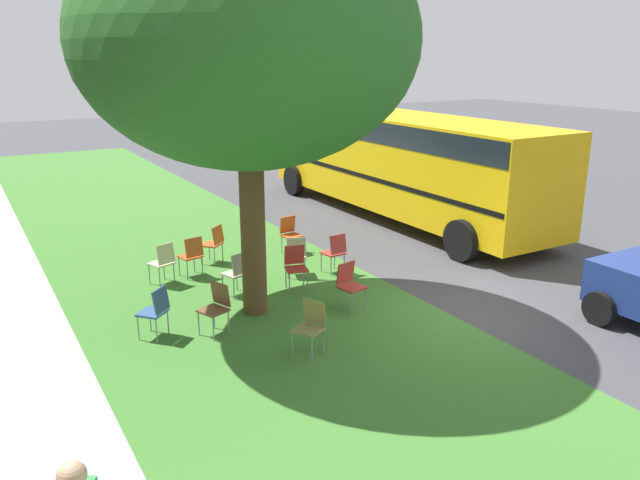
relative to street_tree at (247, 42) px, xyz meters
name	(u,v)px	position (x,y,z in m)	size (l,w,h in m)	color
ground	(463,315)	(-2.04, -3.17, -4.70)	(80.00, 80.00, 0.00)	#424247
grass_verge	(309,357)	(-2.04, 0.03, -4.70)	(48.00, 6.00, 0.01)	#3D752D
street_tree	(247,42)	(0.00, 0.00, 0.00)	(5.60, 5.60, 6.79)	brown
chair_0	(192,254)	(2.35, 0.36, -4.19)	(0.49, 0.49, 0.88)	#C64C1E
chair_1	(350,282)	(-0.75, -1.55, -4.19)	(0.49, 0.49, 0.88)	#B7332D
chair_2	(214,241)	(2.95, -0.37, -4.19)	(0.59, 0.58, 0.88)	#C64C1E
chair_3	(296,253)	(1.28, -1.53, -4.19)	(0.54, 0.53, 0.88)	beige
chair_4	(237,271)	(0.88, -0.04, -4.19)	(0.52, 0.52, 0.88)	#ADA393
chair_5	(311,323)	(-1.96, -0.04, -4.19)	(0.56, 0.56, 0.88)	olive
chair_6	(335,250)	(1.03, -2.34, -4.19)	(0.47, 0.46, 0.88)	#B7332D
chair_7	(290,232)	(2.75, -2.18, -4.19)	(0.46, 0.45, 0.88)	#C64C1E
chair_8	(296,264)	(0.65, -1.19, -4.19)	(0.52, 0.51, 0.88)	#B7332D
chair_9	(216,305)	(-0.51, 0.94, -4.19)	(0.53, 0.54, 0.88)	brown
chair_10	(156,309)	(-0.16, 1.85, -4.19)	(0.59, 0.59, 0.88)	#335184
chair_11	(163,260)	(2.22, 1.01, -4.19)	(0.54, 0.53, 0.88)	beige
school_bus	(400,155)	(4.30, -6.51, -2.94)	(10.40, 2.80, 2.88)	yellow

